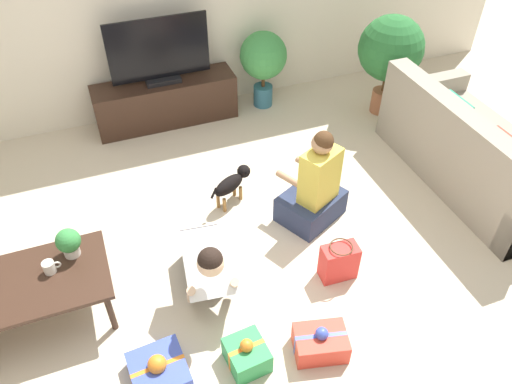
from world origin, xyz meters
The scene contains 16 objects.
ground_plane centered at (0.00, 0.00, 0.00)m, with size 16.00×16.00×0.00m, color beige.
sofa_right centered at (2.38, 0.41, 0.29)m, with size 0.92×1.93×0.82m.
coffee_table centered at (-1.45, 0.18, 0.36)m, with size 1.06×0.63×0.41m.
tv_console centered at (-0.03, 2.36, 0.24)m, with size 1.48×0.39×0.48m.
tv centered at (-0.03, 2.36, 0.78)m, with size 1.01×0.20×0.67m.
potted_plant_back_right centered at (1.06, 2.31, 0.57)m, with size 0.51×0.51×0.86m.
potted_plant_corner_right centered at (2.24, 1.72, 0.72)m, with size 0.67×0.67×1.09m.
person_kneeling centered at (-0.27, 0.00, 0.32)m, with size 0.40×0.78×0.75m.
person_sitting centered at (0.79, 0.44, 0.31)m, with size 0.64×0.61×0.91m.
dog centered at (0.22, 0.89, 0.21)m, with size 0.44×0.28×0.31m.
gift_box_a centered at (-0.21, -0.65, 0.09)m, with size 0.27×0.29×0.25m.
gift_box_b centered at (0.28, -0.74, 0.09)m, with size 0.40×0.33×0.24m.
gift_box_c centered at (-0.77, -0.55, 0.07)m, with size 0.37×0.38×0.22m.
gift_bag_a centered at (0.70, -0.21, 0.15)m, with size 0.28×0.18×0.33m.
mug centered at (-1.29, 0.22, 0.45)m, with size 0.12×0.08×0.09m.
tabletop_plant centered at (-1.14, 0.33, 0.53)m, with size 0.17×0.17×0.22m.
Camera 1 is at (-0.76, -2.29, 3.03)m, focal length 35.00 mm.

